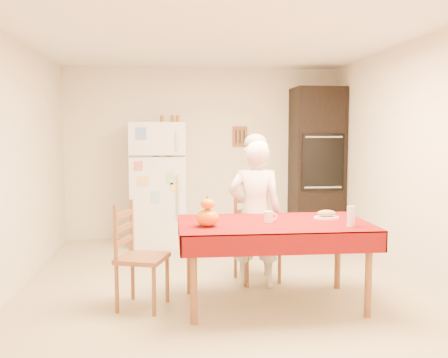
{
  "coord_description": "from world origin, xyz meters",
  "views": [
    {
      "loc": [
        -0.48,
        -5.1,
        1.57
      ],
      "look_at": [
        0.09,
        0.2,
        1.07
      ],
      "focal_mm": 40.0,
      "sensor_mm": 36.0,
      "label": 1
    }
  ],
  "objects": [
    {
      "name": "spice_jar_left",
      "position": [
        -0.59,
        1.93,
        1.75
      ],
      "size": [
        0.05,
        0.05,
        0.1
      ],
      "primitive_type": "cylinder",
      "color": "#905D1A",
      "rests_on": "refrigerator"
    },
    {
      "name": "room_shell",
      "position": [
        0.0,
        0.0,
        1.62
      ],
      "size": [
        4.02,
        4.52,
        2.51
      ],
      "color": "#EFE1C9",
      "rests_on": "ground"
    },
    {
      "name": "wine_glass",
      "position": [
        1.06,
        -1.02,
        0.85
      ],
      "size": [
        0.07,
        0.07,
        0.18
      ],
      "primitive_type": "cylinder",
      "color": "silver",
      "rests_on": "dining_table"
    },
    {
      "name": "bread_plate",
      "position": [
        0.97,
        -0.62,
        0.77
      ],
      "size": [
        0.24,
        0.24,
        0.02
      ],
      "primitive_type": "cylinder",
      "color": "white",
      "rests_on": "dining_table"
    },
    {
      "name": "bread_loaf",
      "position": [
        0.97,
        -0.62,
        0.81
      ],
      "size": [
        0.18,
        0.1,
        0.06
      ],
      "primitive_type": "ellipsoid",
      "color": "#A47950",
      "rests_on": "bread_plate"
    },
    {
      "name": "spice_jar_mid",
      "position": [
        -0.45,
        1.93,
        1.75
      ],
      "size": [
        0.05,
        0.05,
        0.1
      ],
      "primitive_type": "cylinder",
      "color": "brown",
      "rests_on": "refrigerator"
    },
    {
      "name": "oven_cabinet",
      "position": [
        1.63,
        1.93,
        1.1
      ],
      "size": [
        0.7,
        0.62,
        2.2
      ],
      "color": "black",
      "rests_on": "floor"
    },
    {
      "name": "chair_far",
      "position": [
        0.4,
        0.04,
        0.51
      ],
      "size": [
        0.5,
        0.49,
        0.95
      ],
      "rotation": [
        0.0,
        0.0,
        0.23
      ],
      "color": "brown",
      "rests_on": "floor"
    },
    {
      "name": "seated_woman",
      "position": [
        0.37,
        -0.18,
        0.75
      ],
      "size": [
        0.59,
        0.44,
        1.49
      ],
      "primitive_type": "imported",
      "rotation": [
        0.0,
        0.0,
        2.98
      ],
      "color": "silver",
      "rests_on": "floor"
    },
    {
      "name": "pumpkin_upper",
      "position": [
        -0.17,
        -0.88,
        0.96
      ],
      "size": [
        0.12,
        0.12,
        0.09
      ],
      "primitive_type": "ellipsoid",
      "color": "#D43D04",
      "rests_on": "pumpkin_lower"
    },
    {
      "name": "refrigerator",
      "position": [
        -0.65,
        1.88,
        0.85
      ],
      "size": [
        0.75,
        0.74,
        1.7
      ],
      "color": "white",
      "rests_on": "floor"
    },
    {
      "name": "dining_table",
      "position": [
        0.44,
        -0.75,
        0.69
      ],
      "size": [
        1.7,
        1.0,
        0.76
      ],
      "color": "brown",
      "rests_on": "floor"
    },
    {
      "name": "spice_jar_right",
      "position": [
        -0.37,
        1.93,
        1.75
      ],
      "size": [
        0.05,
        0.05,
        0.1
      ],
      "primitive_type": "cylinder",
      "color": "#885C18",
      "rests_on": "refrigerator"
    },
    {
      "name": "chair_left",
      "position": [
        -0.8,
        -0.68,
        0.51
      ],
      "size": [
        0.51,
        0.52,
        0.95
      ],
      "rotation": [
        0.0,
        0.0,
        1.26
      ],
      "color": "brown",
      "rests_on": "floor"
    },
    {
      "name": "floor",
      "position": [
        0.0,
        0.0,
        0.0
      ],
      "size": [
        4.5,
        4.5,
        0.0
      ],
      "primitive_type": "plane",
      "color": "tan",
      "rests_on": "ground"
    },
    {
      "name": "coffee_mug",
      "position": [
        0.39,
        -0.75,
        0.81
      ],
      "size": [
        0.08,
        0.08,
        0.1
      ],
      "primitive_type": "cylinder",
      "color": "white",
      "rests_on": "dining_table"
    },
    {
      "name": "pumpkin_lower",
      "position": [
        -0.17,
        -0.88,
        0.84
      ],
      "size": [
        0.2,
        0.2,
        0.15
      ],
      "primitive_type": "ellipsoid",
      "color": "#D64305",
      "rests_on": "dining_table"
    }
  ]
}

